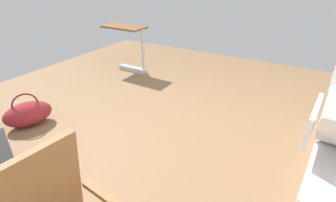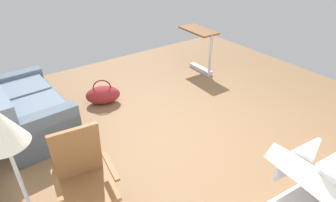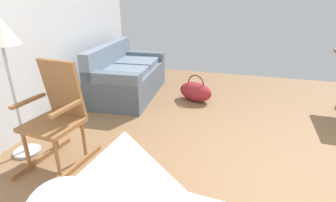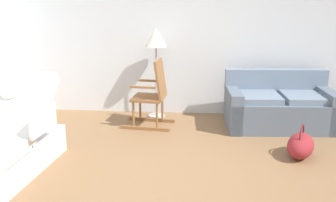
{
  "view_description": "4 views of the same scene",
  "coord_description": "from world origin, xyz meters",
  "px_view_note": "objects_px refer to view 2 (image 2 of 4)",
  "views": [
    {
      "loc": [
        -1.25,
        2.22,
        1.75
      ],
      "look_at": [
        -0.28,
        0.53,
        0.72
      ],
      "focal_mm": 26.89,
      "sensor_mm": 36.0,
      "label": 1
    },
    {
      "loc": [
        -2.32,
        2.22,
        2.47
      ],
      "look_at": [
        0.09,
        0.5,
        0.69
      ],
      "focal_mm": 30.03,
      "sensor_mm": 36.0,
      "label": 2
    },
    {
      "loc": [
        -2.32,
        0.11,
        1.63
      ],
      "look_at": [
        -0.19,
        0.71,
        0.71
      ],
      "focal_mm": 28.03,
      "sensor_mm": 36.0,
      "label": 3
    },
    {
      "loc": [
        0.32,
        -3.85,
        1.97
      ],
      "look_at": [
        -0.04,
        0.47,
        0.77
      ],
      "focal_mm": 40.83,
      "sensor_mm": 36.0,
      "label": 4
    }
  ],
  "objects_px": {
    "couch": "(28,110)",
    "duffel_bag": "(103,95)",
    "overbed_table": "(200,45)",
    "rocking_chair": "(85,181)",
    "floor_lamp": "(4,138)"
  },
  "relations": [
    {
      "from": "rocking_chair",
      "to": "floor_lamp",
      "type": "distance_m",
      "value": 0.87
    },
    {
      "from": "overbed_table",
      "to": "rocking_chair",
      "type": "bearing_deg",
      "value": 122.86
    },
    {
      "from": "floor_lamp",
      "to": "overbed_table",
      "type": "height_order",
      "value": "floor_lamp"
    },
    {
      "from": "couch",
      "to": "overbed_table",
      "type": "bearing_deg",
      "value": -87.74
    },
    {
      "from": "couch",
      "to": "overbed_table",
      "type": "distance_m",
      "value": 3.34
    },
    {
      "from": "couch",
      "to": "overbed_table",
      "type": "xyz_separation_m",
      "value": [
        0.13,
        -3.33,
        0.23
      ]
    },
    {
      "from": "couch",
      "to": "duffel_bag",
      "type": "distance_m",
      "value": 1.16
    },
    {
      "from": "rocking_chair",
      "to": "floor_lamp",
      "type": "height_order",
      "value": "floor_lamp"
    },
    {
      "from": "rocking_chair",
      "to": "duffel_bag",
      "type": "relative_size",
      "value": 1.64
    },
    {
      "from": "overbed_table",
      "to": "couch",
      "type": "bearing_deg",
      "value": 92.26
    },
    {
      "from": "rocking_chair",
      "to": "overbed_table",
      "type": "relative_size",
      "value": 1.24
    },
    {
      "from": "floor_lamp",
      "to": "duffel_bag",
      "type": "distance_m",
      "value": 2.72
    },
    {
      "from": "rocking_chair",
      "to": "duffel_bag",
      "type": "distance_m",
      "value": 2.27
    },
    {
      "from": "rocking_chair",
      "to": "duffel_bag",
      "type": "xyz_separation_m",
      "value": [
        2.0,
        -1.03,
        -0.35
      ]
    },
    {
      "from": "overbed_table",
      "to": "duffel_bag",
      "type": "bearing_deg",
      "value": 91.99
    }
  ]
}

